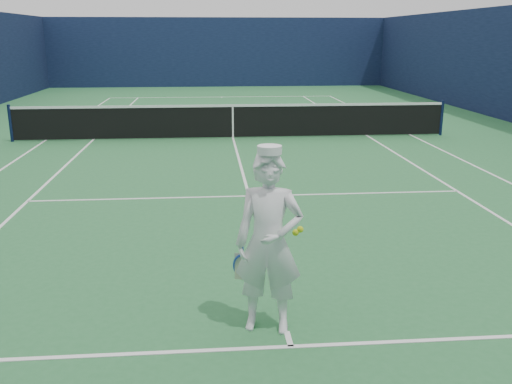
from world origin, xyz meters
TOP-DOWN VIEW (x-y plane):
  - ground at (0.00, 0.00)m, footprint 80.00×80.00m
  - court_markings at (0.00, 0.00)m, footprint 11.03×23.83m
  - windscreen_fence at (0.00, 0.00)m, footprint 20.12×36.12m
  - tennis_net at (0.00, 0.00)m, footprint 12.88×0.09m
  - tennis_player at (-0.18, -11.48)m, footprint 0.77×0.63m

SIDE VIEW (x-z plane):
  - ground at x=0.00m, z-range 0.00..0.00m
  - court_markings at x=0.00m, z-range 0.00..0.01m
  - tennis_net at x=0.00m, z-range 0.02..1.09m
  - tennis_player at x=-0.18m, z-range -0.02..1.92m
  - windscreen_fence at x=0.00m, z-range 0.00..4.00m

